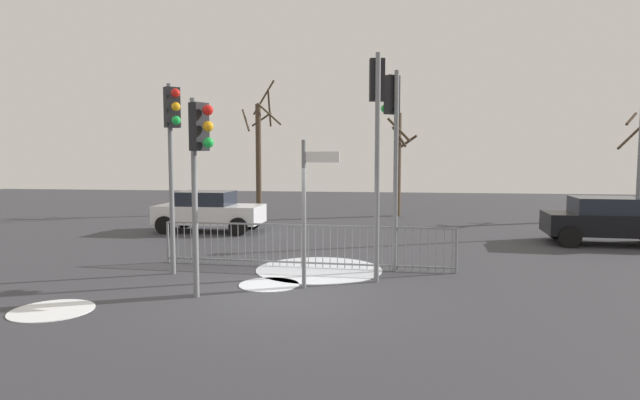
# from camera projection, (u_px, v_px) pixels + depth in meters

# --- Properties ---
(ground_plane) EXTENTS (60.00, 60.00, 0.00)m
(ground_plane) POSITION_uv_depth(u_px,v_px,m) (285.00, 294.00, 10.45)
(ground_plane) COLOR #38383D
(traffic_light_foreground_right) EXTENTS (0.46, 0.48, 4.73)m
(traffic_light_foreground_right) POSITION_uv_depth(u_px,v_px,m) (392.00, 126.00, 12.38)
(traffic_light_foreground_right) COLOR slate
(traffic_light_foreground_right) RESTS_ON ground
(traffic_light_rear_right) EXTENTS (0.46, 0.47, 4.38)m
(traffic_light_rear_right) POSITION_uv_depth(u_px,v_px,m) (172.00, 135.00, 11.89)
(traffic_light_rear_right) COLOR slate
(traffic_light_rear_right) RESTS_ON ground
(traffic_light_rear_left) EXTENTS (0.52, 0.41, 3.84)m
(traffic_light_rear_left) POSITION_uv_depth(u_px,v_px,m) (199.00, 152.00, 9.93)
(traffic_light_rear_left) COLOR slate
(traffic_light_rear_left) RESTS_ON ground
(traffic_light_foreground_left) EXTENTS (0.35, 0.57, 4.92)m
(traffic_light_foreground_left) POSITION_uv_depth(u_px,v_px,m) (377.00, 116.00, 11.32)
(traffic_light_foreground_left) COLOR slate
(traffic_light_foreground_left) RESTS_ON ground
(direction_sign_post) EXTENTS (0.79, 0.13, 3.07)m
(direction_sign_post) POSITION_uv_depth(u_px,v_px,m) (307.00, 206.00, 10.79)
(direction_sign_post) COLOR slate
(direction_sign_post) RESTS_ON ground
(pedestrian_guard_railing) EXTENTS (7.29, 0.43, 1.07)m
(pedestrian_guard_railing) POSITION_uv_depth(u_px,v_px,m) (305.00, 245.00, 12.92)
(pedestrian_guard_railing) COLOR slate
(pedestrian_guard_railing) RESTS_ON ground
(car_black_near) EXTENTS (3.91, 2.16, 1.47)m
(car_black_near) POSITION_uv_depth(u_px,v_px,m) (609.00, 220.00, 16.27)
(car_black_near) COLOR black
(car_black_near) RESTS_ON ground
(car_white_mid) EXTENTS (3.85, 2.02, 1.47)m
(car_white_mid) POSITION_uv_depth(u_px,v_px,m) (209.00, 211.00, 19.08)
(car_white_mid) COLOR silver
(car_white_mid) RESTS_ON ground
(bare_tree_left) EXTENTS (1.97, 1.84, 6.40)m
(bare_tree_left) POSITION_uv_depth(u_px,v_px,m) (259.00, 151.00, 25.21)
(bare_tree_left) COLOR #473828
(bare_tree_left) RESTS_ON ground
(bare_tree_right) EXTENTS (1.41, 1.53, 4.69)m
(bare_tree_right) POSITION_uv_depth(u_px,v_px,m) (398.00, 162.00, 23.94)
(bare_tree_right) COLOR #473828
(bare_tree_right) RESTS_ON ground
(snow_patch_kerb) EXTENTS (3.05, 3.05, 0.01)m
(snow_patch_kerb) POSITION_uv_depth(u_px,v_px,m) (319.00, 269.00, 12.70)
(snow_patch_kerb) COLOR silver
(snow_patch_kerb) RESTS_ON ground
(snow_patch_island) EXTENTS (1.43, 1.43, 0.01)m
(snow_patch_island) POSITION_uv_depth(u_px,v_px,m) (52.00, 310.00, 9.33)
(snow_patch_island) COLOR white
(snow_patch_island) RESTS_ON ground
(snow_patch_verge) EXTENTS (1.28, 1.28, 0.01)m
(snow_patch_verge) POSITION_uv_depth(u_px,v_px,m) (269.00, 285.00, 11.20)
(snow_patch_verge) COLOR silver
(snow_patch_verge) RESTS_ON ground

